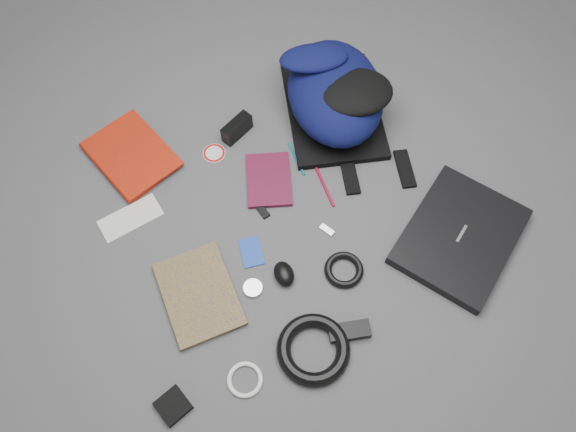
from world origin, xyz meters
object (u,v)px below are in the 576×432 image
power_brick (349,331)px  textbook_red (103,174)px  backpack (335,92)px  laptop (460,236)px  compact_camera (237,128)px  pouch (173,406)px  comic_book (166,307)px  mouse (284,274)px  dvd_case (269,180)px

power_brick → textbook_red: bearing=136.9°
backpack → laptop: backpack is taller
compact_camera → pouch: bearing=-147.5°
comic_book → mouse: (0.34, -0.07, 0.01)m
compact_camera → mouse: bearing=-121.7°
mouse → power_brick: size_ratio=0.69×
backpack → mouse: size_ratio=6.05×
power_brick → pouch: power_brick is taller
dvd_case → pouch: (-0.54, -0.49, 0.00)m
textbook_red → power_brick: 0.91m
compact_camera → power_brick: size_ratio=0.96×
power_brick → pouch: (-0.51, 0.05, -0.00)m
comic_book → power_brick: power_brick is taller
backpack → mouse: (-0.43, -0.45, -0.08)m
backpack → comic_book: (-0.77, -0.38, -0.09)m
dvd_case → compact_camera: compact_camera is taller
dvd_case → mouse: size_ratio=2.46×
dvd_case → compact_camera: (-0.01, 0.21, 0.02)m
textbook_red → mouse: 0.67m
dvd_case → compact_camera: size_ratio=1.76×
power_brick → backpack: bearing=82.1°
backpack → pouch: 1.07m
compact_camera → textbook_red: bearing=152.7°
mouse → power_brick: mouse is taller
dvd_case → textbook_red: bearing=174.0°
backpack → textbook_red: 0.79m
mouse → power_brick: (0.08, -0.23, -0.01)m
dvd_case → pouch: size_ratio=2.53×
laptop → compact_camera: 0.79m
backpack → dvd_case: backpack is taller
textbook_red → dvd_case: 0.53m
mouse → power_brick: 0.25m
compact_camera → power_brick: bearing=-112.3°
mouse → pouch: (-0.43, -0.18, -0.01)m
textbook_red → mouse: size_ratio=3.63×
textbook_red → pouch: 0.76m
backpack → power_brick: size_ratio=4.17×
textbook_red → comic_book: (0.00, -0.50, -0.01)m
textbook_red → compact_camera: 0.45m
laptop → textbook_red: size_ratio=1.33×
power_brick → laptop: bearing=30.7°
textbook_red → compact_camera: (0.45, -0.05, 0.02)m
laptop → power_brick: bearing=163.4°
dvd_case → power_brick: bearing=-69.0°
comic_book → pouch: size_ratio=3.54×
laptop → compact_camera: (-0.42, 0.66, 0.01)m
comic_book → compact_camera: compact_camera is taller
dvd_case → mouse: (-0.11, -0.31, 0.01)m
laptop → dvd_case: laptop is taller
backpack → compact_camera: (-0.33, 0.07, -0.07)m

